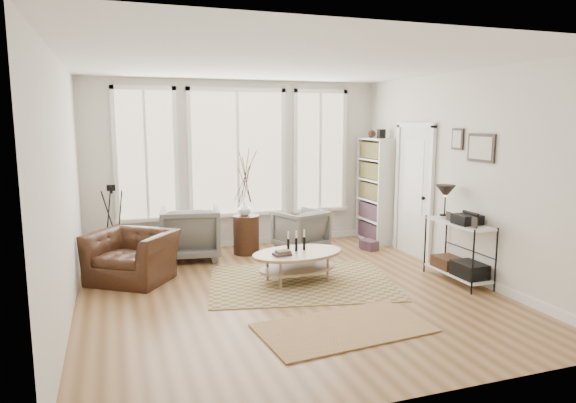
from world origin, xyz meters
name	(u,v)px	position (x,y,z in m)	size (l,w,h in m)	color
room	(289,183)	(0.02, 0.03, 1.43)	(5.50, 5.54, 2.90)	#996E44
bay_window	(238,155)	(0.00, 2.71, 1.61)	(4.14, 0.12, 2.24)	tan
door	(414,188)	(2.57, 1.15, 1.12)	(0.09, 1.06, 2.22)	silver
bookcase	(375,190)	(2.44, 2.23, 0.96)	(0.31, 0.85, 2.06)	white
low_shelf	(458,245)	(2.38, -0.30, 0.51)	(0.38, 1.08, 1.30)	white
wall_art	(475,146)	(2.58, -0.27, 1.88)	(0.04, 0.88, 0.44)	black
rug_main	(301,282)	(0.30, 0.34, 0.01)	(2.48, 1.86, 0.01)	brown
rug_runner	(344,328)	(0.18, -1.30, 0.01)	(1.82, 1.01, 0.01)	brown
coffee_table	(297,258)	(0.27, 0.43, 0.32)	(1.41, 1.01, 0.60)	#A1845E
armchair_left	(190,232)	(-0.94, 2.12, 0.42)	(0.91, 0.93, 0.85)	slate
armchair_right	(301,230)	(0.94, 2.08, 0.35)	(0.74, 0.77, 0.70)	slate
side_table	(246,202)	(-0.02, 2.11, 0.87)	(0.43, 0.43, 1.81)	#391E12
vase	(244,208)	(-0.04, 2.15, 0.76)	(0.22, 0.22, 0.23)	silver
accent_chair	(132,256)	(-1.89, 1.19, 0.35)	(1.06, 0.93, 0.69)	#391E12
tripod_camera	(113,229)	(-2.12, 2.06, 0.58)	(0.44, 0.44, 1.25)	black
book_stack_near	(367,244)	(2.05, 1.74, 0.08)	(0.20, 0.25, 0.16)	maroon
book_stack_far	(370,245)	(2.05, 1.64, 0.08)	(0.20, 0.26, 0.17)	maroon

